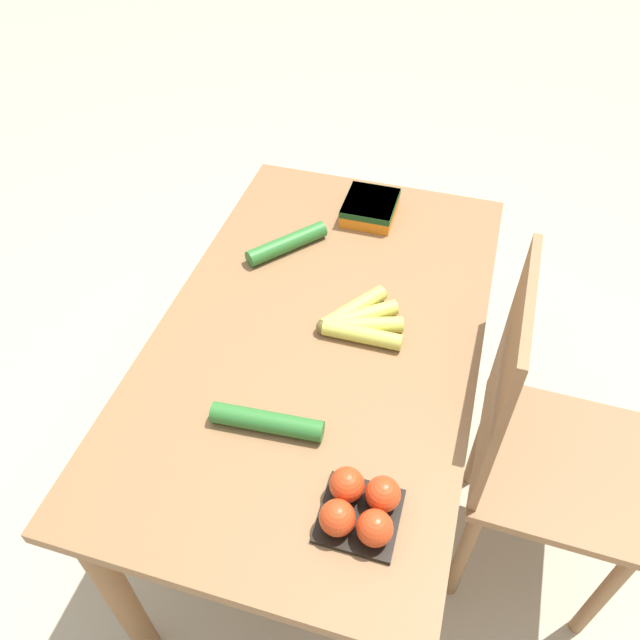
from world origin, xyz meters
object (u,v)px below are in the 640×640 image
(cucumber_near, at_px, (267,422))
(carrot_bag, at_px, (370,207))
(tomato_pack, at_px, (360,507))
(banana_bunch, at_px, (358,322))
(chair, at_px, (535,446))
(cucumber_far, at_px, (287,244))

(cucumber_near, bearing_deg, carrot_bag, 177.27)
(tomato_pack, height_order, cucumber_near, tomato_pack)
(banana_bunch, bearing_deg, tomato_pack, 14.16)
(banana_bunch, bearing_deg, chair, 84.44)
(banana_bunch, xyz_separation_m, cucumber_far, (-0.22, -0.24, 0.00))
(tomato_pack, bearing_deg, cucumber_far, -151.89)
(carrot_bag, height_order, cucumber_near, carrot_bag)
(chair, bearing_deg, cucumber_far, 70.75)
(chair, relative_size, cucumber_far, 4.82)
(cucumber_near, bearing_deg, tomato_pack, 58.94)
(carrot_bag, bearing_deg, banana_bunch, 9.51)
(tomato_pack, distance_m, carrot_bag, 0.90)
(banana_bunch, height_order, tomato_pack, tomato_pack)
(tomato_pack, relative_size, carrot_bag, 0.90)
(carrot_bag, xyz_separation_m, cucumber_far, (0.21, -0.17, -0.01))
(cucumber_far, bearing_deg, carrot_bag, 140.26)
(chair, relative_size, cucumber_near, 4.25)
(banana_bunch, bearing_deg, carrot_bag, -170.49)
(banana_bunch, distance_m, carrot_bag, 0.43)
(tomato_pack, bearing_deg, banana_bunch, -165.84)
(tomato_pack, relative_size, cucumber_far, 0.70)
(cucumber_far, bearing_deg, cucumber_near, 14.31)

